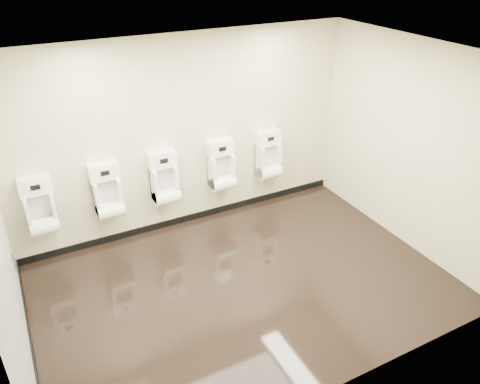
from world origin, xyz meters
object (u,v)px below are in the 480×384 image
(urinal_0, at_px, (41,209))
(urinal_3, at_px, (221,169))
(urinal_2, at_px, (165,181))
(access_panel, at_px, (13,257))
(urinal_4, at_px, (268,158))
(urinal_1, at_px, (108,194))

(urinal_0, distance_m, urinal_3, 2.53)
(urinal_0, relative_size, urinal_3, 1.00)
(urinal_0, relative_size, urinal_2, 1.00)
(access_panel, xyz_separation_m, urinal_0, (0.42, 0.42, 0.33))
(access_panel, height_order, urinal_0, urinal_0)
(urinal_0, relative_size, urinal_4, 1.00)
(access_panel, relative_size, urinal_3, 0.33)
(urinal_3, distance_m, urinal_4, 0.81)
(urinal_3, height_order, urinal_4, same)
(urinal_0, xyz_separation_m, urinal_4, (3.34, 0.00, 0.00))
(urinal_1, bearing_deg, urinal_3, 0.00)
(urinal_1, xyz_separation_m, urinal_4, (2.50, 0.00, 0.00))
(urinal_0, bearing_deg, urinal_2, 0.00)
(urinal_2, bearing_deg, urinal_1, 180.00)
(urinal_0, xyz_separation_m, urinal_1, (0.85, 0.00, 0.00))
(access_panel, distance_m, urinal_2, 2.14)
(access_panel, bearing_deg, urinal_0, 44.57)
(access_panel, distance_m, urinal_4, 3.80)
(urinal_0, height_order, urinal_2, same)
(access_panel, xyz_separation_m, urinal_2, (2.07, 0.42, 0.33))
(urinal_1, distance_m, urinal_2, 0.80)
(urinal_1, bearing_deg, urinal_0, 180.00)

